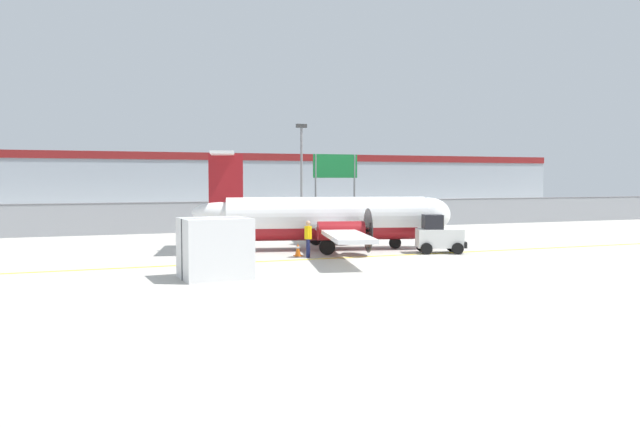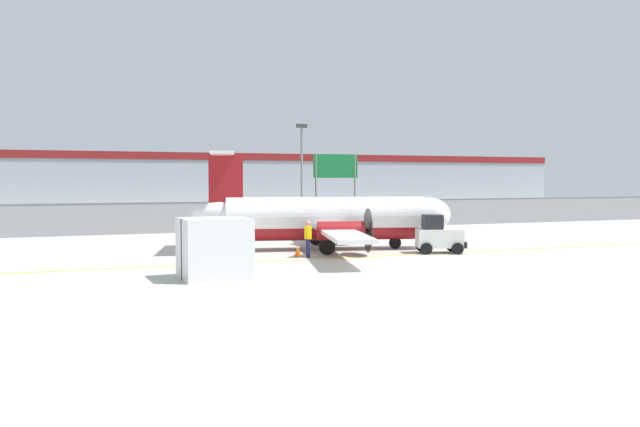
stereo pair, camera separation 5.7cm
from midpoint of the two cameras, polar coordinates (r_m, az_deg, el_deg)
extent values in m
plane|color=#BCB7AD|center=(27.19, 5.33, -4.47)|extent=(140.00, 140.00, 0.00)
cube|color=yellow|center=(28.99, 3.62, -3.98)|extent=(84.00, 0.20, 0.01)
cube|color=gray|center=(43.95, -4.83, -0.24)|extent=(98.00, 0.04, 2.00)
cylinder|color=slate|center=(43.90, -4.84, 1.12)|extent=(98.00, 0.10, 0.10)
cube|color=#38383A|center=(55.16, -8.00, -0.55)|extent=(98.00, 17.00, 0.12)
cube|color=#A8B2BC|center=(73.24, -11.09, 2.83)|extent=(91.00, 8.00, 6.50)
cube|color=maroon|center=(69.33, -10.58, 5.18)|extent=(91.00, 0.20, 0.80)
cylinder|color=white|center=(31.78, 0.57, -0.18)|extent=(10.33, 4.09, 1.90)
ellipsoid|color=white|center=(32.96, 9.81, -0.11)|extent=(2.69, 2.28, 1.80)
ellipsoid|color=white|center=(31.47, -9.11, 0.11)|extent=(3.03, 1.65, 1.05)
cylinder|color=maroon|center=(31.82, 0.57, -1.12)|extent=(9.22, 3.46, 1.48)
cube|color=white|center=(31.83, 0.75, -1.21)|extent=(5.09, 15.96, 0.18)
cylinder|color=maroon|center=(34.43, 0.46, -0.88)|extent=(2.34, 1.36, 0.90)
cone|color=black|center=(34.61, 2.35, -0.86)|extent=(0.54, 0.53, 0.44)
cylinder|color=#262626|center=(34.63, 2.59, -0.86)|extent=(0.50, 2.06, 2.10)
cylinder|color=maroon|center=(29.30, 1.86, -1.59)|extent=(2.34, 1.36, 0.90)
cone|color=black|center=(29.51, 4.07, -1.56)|extent=(0.54, 0.53, 0.44)
cylinder|color=#262626|center=(29.54, 4.35, -1.56)|extent=(0.50, 2.06, 2.10)
cube|color=maroon|center=(31.42, -8.65, 2.57)|extent=(1.70, 0.55, 3.10)
cube|color=white|center=(31.45, -8.91, 5.39)|extent=(2.13, 4.92, 0.14)
cylinder|color=#59595B|center=(32.55, 6.83, -1.83)|extent=(0.17, 0.17, 0.97)
cylinder|color=black|center=(32.59, 6.83, -2.68)|extent=(0.63, 0.35, 0.60)
cylinder|color=#59595B|center=(33.99, -0.45, -1.52)|extent=(0.17, 0.17, 0.90)
cylinder|color=black|center=(34.03, -0.45, -2.27)|extent=(0.79, 0.38, 0.76)
cylinder|color=#59595B|center=(29.63, 0.59, -2.22)|extent=(0.17, 0.17, 0.90)
cylinder|color=black|center=(29.67, 0.59, -3.08)|extent=(0.79, 0.38, 0.76)
cube|color=silver|center=(30.95, 10.82, -2.22)|extent=(2.44, 1.75, 0.90)
cube|color=black|center=(30.81, 10.20, -0.75)|extent=(1.18, 1.24, 0.70)
cube|color=black|center=(31.24, 12.88, -2.75)|extent=(0.51, 1.09, 0.30)
cylinder|color=black|center=(31.74, 11.91, -2.92)|extent=(0.59, 0.35, 0.56)
cylinder|color=black|center=(30.58, 12.42, -3.15)|extent=(0.59, 0.35, 0.56)
cylinder|color=black|center=(31.43, 9.24, -2.95)|extent=(0.59, 0.35, 0.56)
cylinder|color=black|center=(30.26, 9.65, -3.19)|extent=(0.59, 0.35, 0.56)
cylinder|color=#191E4C|center=(28.62, -1.17, -3.22)|extent=(0.21, 0.21, 0.85)
cylinder|color=#191E4C|center=(28.82, -1.12, -3.17)|extent=(0.21, 0.21, 0.85)
cylinder|color=yellow|center=(28.65, -1.15, -1.75)|extent=(0.45, 0.45, 0.60)
cylinder|color=yellow|center=(28.43, -1.20, -1.73)|extent=(0.13, 0.13, 0.55)
cylinder|color=yellow|center=(28.86, -1.10, -1.66)|extent=(0.13, 0.13, 0.55)
sphere|color=tan|center=(28.61, -1.15, -0.88)|extent=(0.22, 0.22, 0.22)
cube|color=silver|center=(22.98, -9.65, -3.14)|extent=(2.56, 2.20, 2.20)
cube|color=#333338|center=(22.98, -9.65, -3.14)|extent=(2.44, 0.29, 2.20)
cube|color=orange|center=(33.88, 0.86, -2.91)|extent=(0.36, 0.36, 0.04)
cone|color=orange|center=(33.85, 0.86, -2.37)|extent=(0.28, 0.28, 0.60)
cylinder|color=white|center=(33.84, 0.86, -2.24)|extent=(0.17, 0.17, 0.08)
cube|color=orange|center=(29.24, -2.08, -3.88)|extent=(0.36, 0.36, 0.04)
cone|color=orange|center=(29.20, -2.09, -3.26)|extent=(0.28, 0.28, 0.60)
cylinder|color=white|center=(29.19, -2.09, -3.10)|extent=(0.17, 0.17, 0.08)
cube|color=black|center=(49.28, -20.84, -0.37)|extent=(4.25, 1.83, 0.80)
cube|color=#262D38|center=(49.25, -21.03, 0.41)|extent=(2.25, 1.63, 0.56)
cylinder|color=black|center=(50.16, -19.19, -0.65)|extent=(0.61, 0.22, 0.60)
cylinder|color=black|center=(48.36, -19.22, -0.79)|extent=(0.61, 0.22, 0.60)
cylinder|color=black|center=(50.28, -22.38, -0.71)|extent=(0.61, 0.22, 0.60)
cylinder|color=black|center=(48.48, -22.53, -0.84)|extent=(0.61, 0.22, 0.60)
cube|color=silver|center=(48.60, -11.03, -0.27)|extent=(4.32, 2.02, 0.80)
cube|color=#262D38|center=(48.53, -11.21, 0.52)|extent=(2.32, 1.73, 0.56)
cylinder|color=black|center=(49.84, -9.70, -0.54)|extent=(0.61, 0.25, 0.60)
cylinder|color=black|center=(48.11, -9.15, -0.67)|extent=(0.61, 0.25, 0.60)
cylinder|color=black|center=(49.19, -12.85, -0.63)|extent=(0.61, 0.25, 0.60)
cylinder|color=black|center=(47.43, -12.41, -0.76)|extent=(0.61, 0.25, 0.60)
cube|color=silver|center=(57.10, -3.68, 0.28)|extent=(4.22, 1.76, 0.80)
cube|color=#262D38|center=(57.11, -3.54, 0.97)|extent=(2.22, 1.59, 0.56)
cylinder|color=black|center=(55.85, -4.78, -0.11)|extent=(0.60, 0.21, 0.60)
cylinder|color=black|center=(57.58, -5.28, -0.02)|extent=(0.60, 0.21, 0.60)
cylinder|color=black|center=(56.70, -2.06, -0.06)|extent=(0.60, 0.21, 0.60)
cylinder|color=black|center=(58.40, -2.63, 0.04)|extent=(0.60, 0.21, 0.60)
cube|color=red|center=(53.38, 5.72, 0.07)|extent=(4.27, 1.89, 0.80)
cube|color=#262D38|center=(53.29, 5.57, 0.80)|extent=(2.27, 1.66, 0.56)
cylinder|color=black|center=(54.79, 6.69, -0.19)|extent=(0.61, 0.23, 0.60)
cylinder|color=black|center=(53.15, 7.49, -0.30)|extent=(0.61, 0.23, 0.60)
cylinder|color=black|center=(53.70, 3.96, -0.24)|extent=(0.61, 0.23, 0.60)
cylinder|color=black|center=(52.03, 4.69, -0.35)|extent=(0.61, 0.23, 0.60)
cylinder|color=slate|center=(41.75, -1.74, 3.02)|extent=(0.16, 0.16, 7.00)
cube|color=#333333|center=(41.90, -1.75, 8.02)|extent=(0.70, 0.30, 0.24)
cylinder|color=slate|center=(47.22, -0.44, 2.13)|extent=(0.14, 0.14, 5.50)
cylinder|color=slate|center=(48.39, 3.13, 2.15)|extent=(0.14, 0.14, 5.50)
cube|color=#14662D|center=(47.78, 1.37, 4.36)|extent=(3.60, 0.10, 1.80)
camera|label=1|loc=(0.03, -90.05, 0.00)|focal=35.00mm
camera|label=2|loc=(0.03, 89.95, 0.00)|focal=35.00mm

